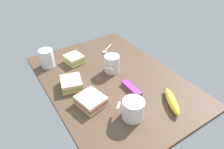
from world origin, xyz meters
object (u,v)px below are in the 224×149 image
at_px(banana, 172,101).
at_px(sandwich_side, 74,59).
at_px(coffee_mug_black, 112,64).
at_px(glass_of_milk, 47,59).
at_px(sandwich_extra, 91,101).
at_px(spoon, 106,50).
at_px(coffee_mug_milky, 133,109).
at_px(snack_bar, 132,88).
at_px(sandwich_main, 71,83).

bearing_deg(banana, sandwich_side, -158.29).
xyz_separation_m(coffee_mug_black, glass_of_milk, (-0.24, -0.28, -0.00)).
bearing_deg(banana, coffee_mug_black, -166.68).
height_order(coffee_mug_black, sandwich_extra, coffee_mug_black).
xyz_separation_m(glass_of_milk, spoon, (0.03, 0.37, -0.04)).
bearing_deg(sandwich_extra, coffee_mug_milky, 35.30).
xyz_separation_m(coffee_mug_milky, sandwich_side, (-0.52, -0.03, -0.02)).
relative_size(coffee_mug_milky, banana, 0.65).
bearing_deg(glass_of_milk, snack_bar, 32.53).
distance_m(sandwich_main, banana, 0.48).
bearing_deg(glass_of_milk, coffee_mug_milky, 16.88).
height_order(sandwich_side, glass_of_milk, glass_of_milk).
distance_m(sandwich_main, spoon, 0.39).
xyz_separation_m(sandwich_extra, banana, (0.19, 0.30, -0.00)).
xyz_separation_m(sandwich_side, glass_of_milk, (-0.04, -0.14, 0.02)).
xyz_separation_m(coffee_mug_black, snack_bar, (0.18, -0.01, -0.04)).
distance_m(sandwich_side, snack_bar, 0.40).
relative_size(coffee_mug_black, snack_bar, 0.78).
bearing_deg(sandwich_side, spoon, 93.92).
bearing_deg(banana, snack_bar, -152.26).
distance_m(sandwich_extra, spoon, 0.48).
relative_size(coffee_mug_black, banana, 0.58).
bearing_deg(spoon, sandwich_side, -86.08).
relative_size(glass_of_milk, snack_bar, 0.82).
bearing_deg(coffee_mug_black, spoon, 156.60).
bearing_deg(sandwich_side, snack_bar, 18.76).
distance_m(coffee_mug_milky, glass_of_milk, 0.58).
xyz_separation_m(sandwich_side, banana, (0.55, 0.22, -0.00)).
bearing_deg(snack_bar, glass_of_milk, -147.55).
relative_size(sandwich_main, sandwich_extra, 0.97).
distance_m(spoon, snack_bar, 0.41).
relative_size(sandwich_main, sandwich_side, 1.18).
relative_size(coffee_mug_milky, sandwich_side, 0.97).
distance_m(sandwich_main, glass_of_milk, 0.24).
distance_m(sandwich_main, sandwich_side, 0.22).
xyz_separation_m(coffee_mug_milky, sandwich_main, (-0.32, -0.13, -0.02)).
relative_size(sandwich_side, glass_of_milk, 1.08).
xyz_separation_m(sandwich_side, snack_bar, (0.38, 0.13, -0.01)).
xyz_separation_m(coffee_mug_milky, snack_bar, (-0.14, 0.10, -0.03)).
bearing_deg(coffee_mug_milky, sandwich_extra, -144.70).
bearing_deg(snack_bar, sandwich_main, -127.93).
height_order(coffee_mug_black, sandwich_side, coffee_mug_black).
bearing_deg(snack_bar, sandwich_side, -161.31).
bearing_deg(snack_bar, spoon, 166.13).
height_order(sandwich_extra, snack_bar, sandwich_extra).
bearing_deg(sandwich_main, banana, 42.45).
distance_m(coffee_mug_black, sandwich_side, 0.24).
relative_size(coffee_mug_black, sandwich_extra, 0.72).
bearing_deg(snack_bar, coffee_mug_black, 177.97).
bearing_deg(sandwich_extra, sandwich_main, -172.20).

